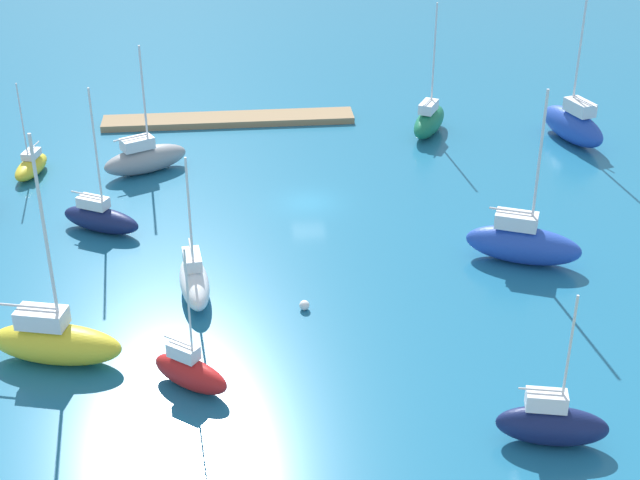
{
  "coord_description": "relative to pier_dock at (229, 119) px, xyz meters",
  "views": [
    {
      "loc": [
        5.34,
        63.38,
        31.02
      ],
      "look_at": [
        0.0,
        8.92,
        1.5
      ],
      "focal_mm": 51.88,
      "sensor_mm": 36.0,
      "label": 1
    }
  ],
  "objects": [
    {
      "name": "sailboat_blue_by_breakwater",
      "position": [
        -19.4,
        28.11,
        1.17
      ],
      "size": [
        8.04,
        5.25,
        12.28
      ],
      "rotation": [
        0.0,
        0.0,
        2.74
      ],
      "color": "#2347B2",
      "rests_on": "water"
    },
    {
      "name": "sailboat_blue_far_north",
      "position": [
        -30.02,
        7.54,
        1.3
      ],
      "size": [
        4.7,
        8.27,
        12.59
      ],
      "rotation": [
        0.0,
        0.0,
        5.02
      ],
      "color": "#2347B2",
      "rests_on": "water"
    },
    {
      "name": "sailboat_white_along_channel",
      "position": [
        2.47,
        30.32,
        0.84
      ],
      "size": [
        2.52,
        6.33,
        9.68
      ],
      "rotation": [
        0.0,
        0.0,
        1.69
      ],
      "color": "white",
      "rests_on": "water"
    },
    {
      "name": "sailboat_red_center_basin",
      "position": [
        2.49,
        39.89,
        0.78
      ],
      "size": [
        4.69,
        4.06,
        8.73
      ],
      "rotation": [
        0.0,
        0.0,
        2.49
      ],
      "color": "red",
      "rests_on": "water"
    },
    {
      "name": "sailboat_navy_east_end",
      "position": [
        9.35,
        20.8,
        0.78
      ],
      "size": [
        6.29,
        4.48,
        10.83
      ],
      "rotation": [
        0.0,
        0.0,
        2.65
      ],
      "color": "#141E4C",
      "rests_on": "water"
    },
    {
      "name": "mooring_buoy_white",
      "position": [
        -4.31,
        32.67,
        0.03
      ],
      "size": [
        0.64,
        0.64,
        0.64
      ],
      "primitive_type": "sphere",
      "color": "white",
      "rests_on": "water"
    },
    {
      "name": "sailboat_gray_inner_mooring",
      "position": [
        6.88,
        10.61,
        0.96
      ],
      "size": [
        7.35,
        5.28,
        10.53
      ],
      "rotation": [
        0.0,
        0.0,
        3.61
      ],
      "color": "gray",
      "rests_on": "water"
    },
    {
      "name": "sailboat_yellow_lone_north",
      "position": [
        16.05,
        10.31,
        0.52
      ],
      "size": [
        2.86,
        5.09,
        7.87
      ],
      "rotation": [
        0.0,
        0.0,
        1.32
      ],
      "color": "yellow",
      "rests_on": "water"
    },
    {
      "name": "water",
      "position": [
        -5.89,
        17.55,
        -0.29
      ],
      "size": [
        160.0,
        160.0,
        0.0
      ],
      "primitive_type": "plane",
      "color": "#1E668C",
      "rests_on": "ground"
    },
    {
      "name": "pier_dock",
      "position": [
        0.0,
        0.0,
        0.0
      ],
      "size": [
        23.08,
        3.06,
        0.59
      ],
      "primitive_type": "cube",
      "color": "#997A56",
      "rests_on": "ground"
    },
    {
      "name": "sailboat_green_west_end",
      "position": [
        -17.82,
        4.7,
        1.03
      ],
      "size": [
        4.84,
        6.59,
        11.73
      ],
      "rotation": [
        0.0,
        0.0,
        4.21
      ],
      "color": "#19724C",
      "rests_on": "water"
    },
    {
      "name": "sailboat_navy_near_pier",
      "position": [
        -15.52,
        46.21,
        0.95
      ],
      "size": [
        5.8,
        2.83,
        8.73
      ],
      "rotation": [
        0.0,
        0.0,
        2.92
      ],
      "color": "#141E4C",
      "rests_on": "water"
    },
    {
      "name": "sailboat_yellow_far_south",
      "position": [
        10.1,
        36.68,
        1.09
      ],
      "size": [
        8.02,
        4.24,
        13.89
      ],
      "rotation": [
        0.0,
        0.0,
        2.89
      ],
      "color": "yellow",
      "rests_on": "water"
    }
  ]
}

